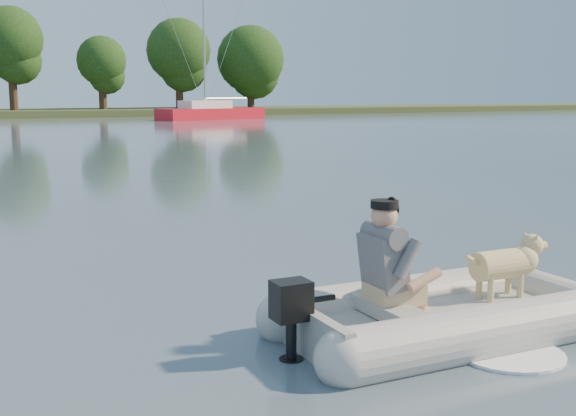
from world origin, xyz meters
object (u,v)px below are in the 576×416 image
dinghy (451,271)px  dog (500,270)px  sailboat (210,113)px  man (385,257)px

dinghy → dog: size_ratio=4.78×
dog → sailboat: sailboat is taller
man → dog: (1.28, -0.03, -0.25)m
man → dog: 1.30m
man → dog: bearing=-0.0°
dog → sailboat: 51.18m
dinghy → man: bearing=175.8°
man → dinghy: bearing=-4.2°
dinghy → sailboat: 51.40m
sailboat → dog: bearing=-122.5°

